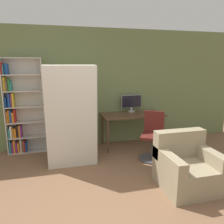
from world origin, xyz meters
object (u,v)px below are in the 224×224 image
at_px(bookshelf, 21,111).
at_px(mattress_far, 70,114).
at_px(office_chair, 153,140).
at_px(armchair, 186,167).
at_px(mattress_near, 72,117).
at_px(monitor, 131,102).

xyz_separation_m(bookshelf, mattress_far, (1.01, -0.63, 0.02)).
bearing_deg(office_chair, armchair, -86.07).
bearing_deg(bookshelf, office_chair, -21.65).
relative_size(mattress_near, armchair, 2.23).
relative_size(office_chair, mattress_near, 0.51).
bearing_deg(office_chair, monitor, 95.88).
bearing_deg(bookshelf, mattress_far, -31.91).
bearing_deg(mattress_near, office_chair, -2.29).
bearing_deg(armchair, office_chair, 93.93).
distance_m(monitor, armchair, 2.25).
bearing_deg(armchair, mattress_near, 145.27).
xyz_separation_m(monitor, mattress_far, (-1.49, -0.63, -0.06)).
bearing_deg(mattress_near, mattress_far, 90.00).
bearing_deg(mattress_far, monitor, 22.86).
height_order(bookshelf, mattress_near, bookshelf).
distance_m(bookshelf, mattress_near, 1.40).
distance_m(monitor, mattress_far, 1.62).
bearing_deg(armchair, bookshelf, 141.53).
xyz_separation_m(office_chair, mattress_near, (-1.60, 0.06, 0.55)).
xyz_separation_m(mattress_near, armchair, (1.67, -1.16, -0.63)).
height_order(bookshelf, armchair, bookshelf).
height_order(mattress_near, mattress_far, mattress_near).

